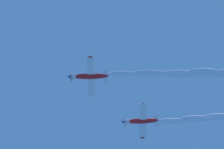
{
  "coord_description": "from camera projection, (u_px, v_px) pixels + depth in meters",
  "views": [
    {
      "loc": [
        -6.97,
        31.35,
        1.6
      ],
      "look_at": [
        -10.56,
        -1.0,
        64.13
      ],
      "focal_mm": 56.69,
      "sensor_mm": 36.0,
      "label": 1
    }
  ],
  "objects": [
    {
      "name": "airplane_lead",
      "position": [
        89.0,
        76.0,
        70.59
      ],
      "size": [
        8.14,
        9.19,
        2.59
      ],
      "color": "red"
    },
    {
      "name": "airplane_left_wingman",
      "position": [
        141.0,
        121.0,
        76.61
      ],
      "size": [
        8.14,
        9.19,
        2.89
      ],
      "color": "red"
    },
    {
      "name": "smoke_trail_lead",
      "position": [
        209.0,
        72.0,
        71.17
      ],
      "size": [
        33.86,
        6.06,
        2.95
      ],
      "color": "white"
    }
  ]
}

